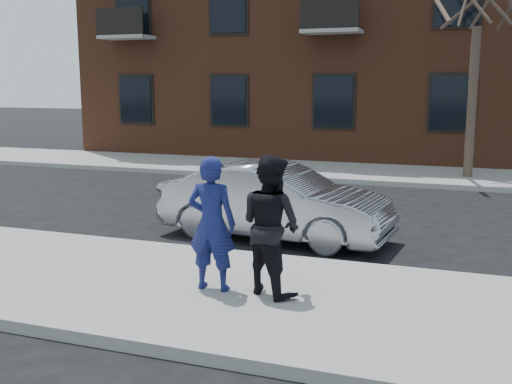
% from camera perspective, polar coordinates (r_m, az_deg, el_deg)
% --- Properties ---
extents(ground, '(100.00, 100.00, 0.00)m').
position_cam_1_polar(ground, '(8.85, -11.95, -8.41)').
color(ground, black).
rests_on(ground, ground).
extents(near_sidewalk, '(50.00, 3.50, 0.15)m').
position_cam_1_polar(near_sidewalk, '(8.63, -12.84, -8.42)').
color(near_sidewalk, gray).
rests_on(near_sidewalk, ground).
extents(near_curb, '(50.00, 0.10, 0.15)m').
position_cam_1_polar(near_curb, '(10.12, -7.38, -5.44)').
color(near_curb, '#999691').
rests_on(near_curb, ground).
extents(far_sidewalk, '(50.00, 3.50, 0.15)m').
position_cam_1_polar(far_sidewalk, '(19.09, 5.86, 2.04)').
color(far_sidewalk, gray).
rests_on(far_sidewalk, ground).
extents(far_curb, '(50.00, 0.10, 0.15)m').
position_cam_1_polar(far_curb, '(17.37, 4.45, 1.24)').
color(far_curb, '#999691').
rests_on(far_curb, ground).
extents(silver_sedan, '(4.33, 1.89, 1.38)m').
position_cam_1_polar(silver_sedan, '(10.84, 1.83, -0.94)').
color(silver_sedan, '#999BA3').
rests_on(silver_sedan, ground).
extents(man_hoodie, '(0.66, 0.51, 1.76)m').
position_cam_1_polar(man_hoodie, '(7.73, -4.23, -3.01)').
color(man_hoodie, navy).
rests_on(man_hoodie, near_sidewalk).
extents(man_peacoat, '(1.08, 1.00, 1.79)m').
position_cam_1_polar(man_peacoat, '(7.57, 1.41, -3.16)').
color(man_peacoat, black).
rests_on(man_peacoat, near_sidewalk).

